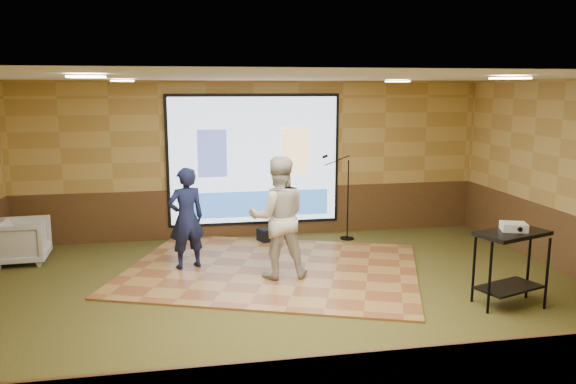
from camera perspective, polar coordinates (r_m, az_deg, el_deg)
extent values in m
plane|color=#2C3B1A|center=(7.84, -0.15, -10.91)|extent=(9.00, 9.00, 0.00)
cube|color=tan|center=(10.84, -3.49, 3.29)|extent=(9.00, 0.04, 3.00)
cube|color=tan|center=(4.13, 8.71, -8.90)|extent=(9.00, 0.04, 3.00)
cube|color=silver|center=(7.29, -0.16, 11.59)|extent=(9.00, 7.00, 0.04)
cube|color=#473017|center=(11.00, -3.41, -2.03)|extent=(9.00, 0.04, 0.95)
cube|color=black|center=(10.79, -3.45, 3.26)|extent=(3.32, 0.03, 2.52)
cube|color=#C9DDFF|center=(10.76, -3.43, 3.24)|extent=(3.20, 0.02, 2.40)
cube|color=#444F96|center=(10.66, -7.71, 3.90)|extent=(0.55, 0.01, 0.90)
cube|color=#EBC388|center=(10.86, 0.77, 4.11)|extent=(0.55, 0.01, 0.90)
cube|color=#2F61B1|center=(10.89, -3.38, -1.22)|extent=(2.88, 0.01, 0.50)
cube|color=beige|center=(9.02, -16.47, 10.78)|extent=(0.32, 0.32, 0.02)
cube|color=beige|center=(9.64, 11.06, 10.97)|extent=(0.32, 0.32, 0.02)
cube|color=beige|center=(5.74, -19.79, 10.96)|extent=(0.32, 0.32, 0.02)
cube|color=beige|center=(6.67, 21.63, 10.70)|extent=(0.32, 0.32, 0.02)
cube|color=#A7763D|center=(9.05, -1.62, -7.81)|extent=(5.44, 4.81, 0.03)
imported|color=#141A3F|center=(9.00, -10.30, -2.63)|extent=(0.69, 0.56, 1.62)
imported|color=beige|center=(8.42, -1.00, -2.59)|extent=(0.92, 0.72, 1.84)
cylinder|color=black|center=(7.69, 19.82, -8.18)|extent=(0.04, 0.04, 0.97)
cylinder|color=black|center=(8.12, 24.83, -7.55)|extent=(0.04, 0.04, 0.97)
cylinder|color=black|center=(8.02, 18.36, -7.30)|extent=(0.04, 0.04, 0.97)
cylinder|color=black|center=(8.43, 23.24, -6.76)|extent=(0.04, 0.04, 0.97)
cube|color=black|center=(7.92, 21.86, -3.93)|extent=(0.97, 0.51, 0.05)
cube|color=black|center=(8.13, 21.50, -8.97)|extent=(0.86, 0.46, 0.03)
cube|color=silver|center=(7.96, 21.95, -3.29)|extent=(0.38, 0.35, 0.11)
cylinder|color=black|center=(10.90, 6.02, -4.70)|extent=(0.26, 0.26, 0.02)
cylinder|color=black|center=(10.73, 6.10, -0.82)|extent=(0.02, 0.02, 1.53)
cylinder|color=black|center=(10.54, 5.01, 3.21)|extent=(0.48, 0.02, 0.19)
cylinder|color=black|center=(10.47, 3.78, 3.62)|extent=(0.11, 0.05, 0.08)
imported|color=gray|center=(10.31, -25.35, -4.52)|extent=(0.84, 0.82, 0.73)
cube|color=black|center=(10.62, -1.87, -4.39)|extent=(0.50, 0.43, 0.26)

